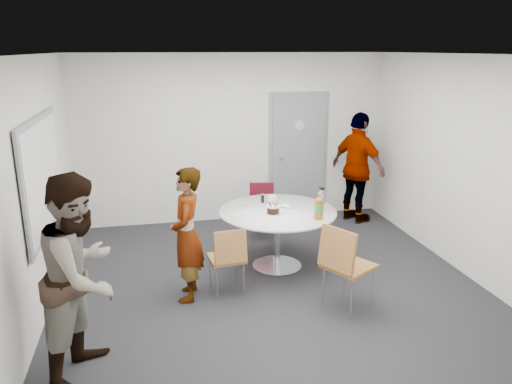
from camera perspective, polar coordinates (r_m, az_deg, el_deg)
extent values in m
plane|color=#232327|center=(6.18, 1.45, -10.42)|extent=(5.00, 5.00, 0.00)
plane|color=silver|center=(5.53, 1.66, 15.47)|extent=(5.00, 5.00, 0.00)
plane|color=silver|center=(8.11, -2.65, 6.07)|extent=(5.00, 0.00, 5.00)
plane|color=silver|center=(5.68, -23.78, 0.32)|extent=(0.00, 5.00, 5.00)
plane|color=silver|center=(6.74, 22.70, 2.76)|extent=(0.00, 5.00, 5.00)
plane|color=silver|center=(3.46, 11.48, -8.32)|extent=(5.00, 0.00, 5.00)
cube|color=slate|center=(8.39, 4.86, 4.11)|extent=(0.90, 0.05, 2.05)
cube|color=gray|center=(8.41, 4.81, 4.15)|extent=(1.02, 0.04, 2.12)
cylinder|color=#B2BFC6|center=(8.27, 5.00, 7.63)|extent=(0.16, 0.01, 0.16)
cylinder|color=silver|center=(8.25, 2.84, 3.90)|extent=(0.04, 0.14, 0.04)
cube|color=gray|center=(5.84, -23.19, 1.81)|extent=(0.03, 1.90, 1.25)
cube|color=white|center=(5.83, -23.00, 1.82)|extent=(0.01, 1.78, 1.13)
cylinder|color=white|center=(6.35, 2.50, -2.24)|extent=(1.49, 1.49, 0.03)
cylinder|color=silver|center=(6.48, 2.45, -5.42)|extent=(0.09, 0.09, 0.73)
cylinder|color=silver|center=(6.63, 2.42, -8.41)|extent=(0.64, 0.64, 0.02)
cylinder|color=white|center=(6.21, 1.97, -2.48)|extent=(0.20, 0.20, 0.01)
cylinder|color=black|center=(6.20, 1.97, -2.09)|extent=(0.15, 0.15, 0.08)
cylinder|color=white|center=(6.18, 1.97, -1.64)|extent=(0.15, 0.15, 0.02)
cylinder|color=#91591F|center=(6.04, 7.21, -1.98)|extent=(0.11, 0.11, 0.25)
cylinder|color=#3E8635|center=(6.03, 7.21, -1.88)|extent=(0.11, 0.11, 0.09)
cone|color=#91591F|center=(5.99, 7.26, -0.62)|extent=(0.10, 0.10, 0.05)
cylinder|color=#4AA54B|center=(5.98, 7.27, -0.26)|extent=(0.04, 0.04, 0.03)
imported|color=white|center=(6.64, 1.85, -0.80)|extent=(0.17, 0.17, 0.11)
cylinder|color=black|center=(6.66, 0.76, -0.75)|extent=(0.05, 0.05, 0.11)
cylinder|color=silver|center=(6.66, 7.52, -0.52)|extent=(0.07, 0.07, 0.19)
cylinder|color=black|center=(6.63, 7.56, 0.40)|extent=(0.07, 0.07, 0.03)
cube|color=#E3717F|center=(6.55, -1.01, -1.41)|extent=(0.12, 0.07, 0.02)
ellipsoid|color=white|center=(6.47, 3.37, -1.63)|extent=(0.20, 0.20, 0.03)
cube|color=brown|center=(5.84, -3.40, -7.56)|extent=(0.43, 0.43, 0.03)
cube|color=brown|center=(5.59, -2.93, -6.28)|extent=(0.38, 0.13, 0.37)
cylinder|color=silver|center=(6.11, -2.32, -8.61)|extent=(0.02, 0.02, 0.42)
cylinder|color=silver|center=(6.03, -5.24, -8.99)|extent=(0.02, 0.02, 0.42)
cylinder|color=silver|center=(5.83, -1.43, -9.85)|extent=(0.02, 0.02, 0.42)
cylinder|color=silver|center=(5.76, -4.48, -10.27)|extent=(0.02, 0.02, 0.42)
cube|color=brown|center=(5.54, 10.58, -8.30)|extent=(0.64, 0.64, 0.04)
cube|color=brown|center=(5.28, 9.27, -6.50)|extent=(0.31, 0.43, 0.44)
cylinder|color=silver|center=(5.69, 13.14, -10.55)|extent=(0.02, 0.02, 0.50)
cylinder|color=silver|center=(5.88, 10.08, -9.44)|extent=(0.02, 0.02, 0.50)
cylinder|color=silver|center=(5.41, 10.85, -11.86)|extent=(0.02, 0.02, 0.50)
cylinder|color=silver|center=(5.61, 7.72, -10.64)|extent=(0.02, 0.02, 0.50)
cube|color=#5C121D|center=(7.48, 0.70, -2.16)|extent=(0.45, 0.45, 0.03)
cube|color=#5C121D|center=(7.59, 0.65, -0.20)|extent=(0.38, 0.15, 0.37)
cylinder|color=silver|center=(7.40, -0.48, -4.08)|extent=(0.02, 0.02, 0.42)
cylinder|color=silver|center=(7.41, 1.95, -4.06)|extent=(0.02, 0.02, 0.42)
cylinder|color=silver|center=(7.69, -0.52, -3.27)|extent=(0.02, 0.02, 0.42)
cylinder|color=silver|center=(7.70, 1.82, -3.25)|extent=(0.02, 0.02, 0.42)
imported|color=#A5C6EA|center=(5.62, -7.93, -4.85)|extent=(0.44, 0.61, 1.53)
imported|color=white|center=(4.54, -19.30, -9.02)|extent=(0.96, 1.07, 1.81)
imported|color=black|center=(8.23, 11.57, 2.70)|extent=(0.85, 1.14, 1.80)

